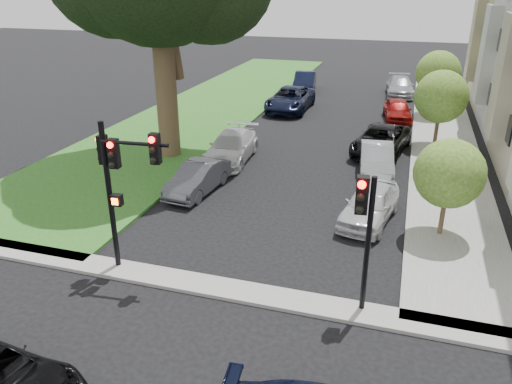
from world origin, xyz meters
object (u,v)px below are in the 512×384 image
(car_parked_9, at_px, (305,82))
(car_parked_3, at_px, (397,110))
(car_parked_5, at_px, (198,178))
(car_parked_0, at_px, (370,204))
(car_parked_6, at_px, (231,147))
(traffic_signal_main, at_px, (118,172))
(car_parked_1, at_px, (376,160))
(car_parked_8, at_px, (290,99))
(small_tree_c, at_px, (438,73))
(car_parked_4, at_px, (400,86))
(small_tree_a, at_px, (449,174))
(car_parked_2, at_px, (381,140))
(traffic_signal_secondary, at_px, (365,220))
(small_tree_b, at_px, (441,97))

(car_parked_9, bearing_deg, car_parked_3, -51.17)
(car_parked_5, bearing_deg, car_parked_9, 95.64)
(car_parked_0, height_order, car_parked_6, car_parked_6)
(traffic_signal_main, xyz_separation_m, car_parked_1, (6.84, 11.07, -2.65))
(car_parked_1, distance_m, car_parked_3, 10.33)
(car_parked_1, relative_size, car_parked_8, 0.74)
(small_tree_c, bearing_deg, car_parked_4, 112.35)
(small_tree_a, xyz_separation_m, car_parked_2, (-2.79, 8.89, -1.72))
(car_parked_0, height_order, car_parked_2, car_parked_2)
(small_tree_c, bearing_deg, traffic_signal_main, -112.44)
(car_parked_3, distance_m, car_parked_9, 10.69)
(car_parked_6, distance_m, car_parked_8, 11.16)
(small_tree_c, bearing_deg, car_parked_3, -139.91)
(traffic_signal_main, xyz_separation_m, car_parked_4, (7.18, 29.22, -2.64))
(small_tree_a, relative_size, car_parked_5, 0.92)
(car_parked_1, height_order, car_parked_8, car_parked_8)
(car_parked_4, distance_m, car_parked_9, 7.60)
(traffic_signal_secondary, bearing_deg, small_tree_b, 81.71)
(small_tree_a, bearing_deg, small_tree_c, 90.00)
(small_tree_b, height_order, car_parked_6, small_tree_b)
(small_tree_a, distance_m, car_parked_2, 9.48)
(car_parked_2, relative_size, car_parked_3, 1.27)
(car_parked_0, relative_size, car_parked_1, 0.96)
(traffic_signal_secondary, height_order, car_parked_2, traffic_signal_secondary)
(traffic_signal_main, bearing_deg, car_parked_1, 58.27)
(small_tree_b, relative_size, traffic_signal_secondary, 1.04)
(small_tree_a, bearing_deg, car_parked_9, 113.18)
(car_parked_5, bearing_deg, car_parked_6, 95.72)
(small_tree_c, relative_size, car_parked_3, 1.07)
(car_parked_0, bearing_deg, car_parked_6, 155.62)
(car_parked_6, relative_size, car_parked_9, 1.06)
(car_parked_2, distance_m, car_parked_4, 15.01)
(car_parked_1, relative_size, car_parked_3, 1.06)
(small_tree_c, xyz_separation_m, car_parked_6, (-10.01, -12.48, -2.17))
(car_parked_0, xyz_separation_m, car_parked_8, (-7.03, 16.14, 0.10))
(small_tree_b, bearing_deg, car_parked_4, 100.59)
(traffic_signal_secondary, relative_size, car_parked_9, 0.88)
(car_parked_5, relative_size, car_parked_8, 0.69)
(car_parked_2, bearing_deg, car_parked_6, -145.08)
(car_parked_9, bearing_deg, traffic_signal_secondary, -82.80)
(car_parked_2, bearing_deg, small_tree_a, -62.93)
(car_parked_5, bearing_deg, car_parked_0, 0.64)
(car_parked_0, distance_m, car_parked_3, 15.56)
(car_parked_3, distance_m, car_parked_4, 7.84)
(small_tree_a, relative_size, small_tree_c, 0.84)
(car_parked_2, bearing_deg, car_parked_9, 126.10)
(car_parked_1, xyz_separation_m, car_parked_8, (-6.84, 10.89, 0.09))
(car_parked_1, distance_m, car_parked_9, 19.09)
(small_tree_b, bearing_deg, car_parked_9, 128.60)
(car_parked_3, bearing_deg, traffic_signal_secondary, -98.87)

